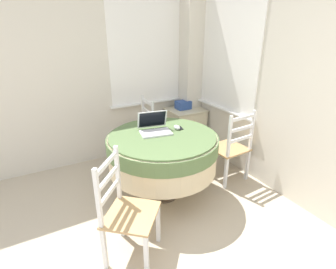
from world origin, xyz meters
The scene contains 10 objects.
corner_room_shell centered at (1.36, 1.68, 1.28)m, with size 4.61×4.47×2.55m.
round_dining_table centered at (1.13, 1.34, 0.59)m, with size 1.22×1.22×0.77m.
laptop centered at (1.09, 1.46, 0.81)m, with size 0.38×0.34×0.22m.
computer_mouse centered at (1.35, 1.41, 0.79)m, with size 0.06×0.09×0.05m.
cell_phone centered at (1.39, 1.42, 0.77)m, with size 0.07×0.11×0.01m.
dining_chair_near_back_window centered at (1.23, 2.24, 0.44)m, with size 0.43×0.45×0.94m.
dining_chair_near_right_window centered at (2.04, 1.23, 0.44)m, with size 0.45×0.43×0.94m.
dining_chair_camera_near centered at (0.46, 0.72, 0.44)m, with size 0.58×0.59×0.94m.
corner_cabinet centered at (2.06, 2.34, 0.32)m, with size 0.54×0.50×0.65m.
storage_box centered at (2.03, 2.38, 0.71)m, with size 0.22×0.17×0.12m.
Camera 1 is at (-0.07, -0.97, 1.86)m, focal length 28.00 mm.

